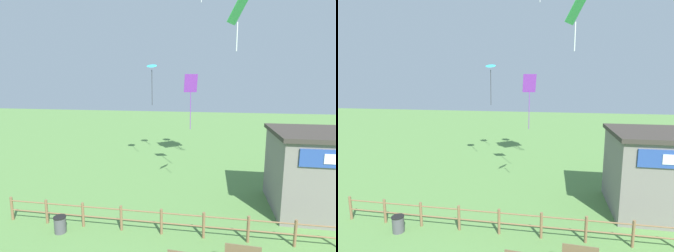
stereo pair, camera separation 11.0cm
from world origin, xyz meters
The scene contains 5 objects.
wooden_fence centered at (0.00, 7.17, 0.73)m, with size 16.56×0.14×1.30m.
trash_bin centered at (-4.98, 6.48, 0.42)m, with size 0.61×0.61×0.83m.
kite_cyan_delta centered at (-2.76, 17.52, 8.50)m, with size 0.89×0.87×3.50m.
kite_green_diamond centered at (3.37, 8.80, 10.57)m, with size 1.05×1.18×2.47m.
kite_purple_streamer centered at (0.72, 15.20, 6.86)m, with size 1.04×0.61×4.13m.
Camera 1 is at (2.26, -4.45, 7.41)m, focal length 28.00 mm.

